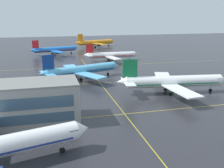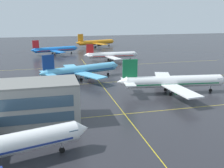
{
  "view_description": "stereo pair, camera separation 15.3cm",
  "coord_description": "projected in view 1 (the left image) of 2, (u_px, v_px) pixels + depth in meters",
  "views": [
    {
      "loc": [
        -20.49,
        -33.38,
        28.14
      ],
      "look_at": [
        -0.85,
        45.19,
        5.96
      ],
      "focal_mm": 41.65,
      "sensor_mm": 36.0,
      "label": 1
    },
    {
      "loc": [
        -20.34,
        -33.42,
        28.14
      ],
      "look_at": [
        -0.85,
        45.19,
        5.96
      ],
      "focal_mm": 41.65,
      "sensor_mm": 36.0,
      "label": 2
    }
  ],
  "objects": [
    {
      "name": "airliner_third_row",
      "position": [
        81.0,
        70.0,
        113.47
      ],
      "size": [
        37.52,
        32.11,
        12.0
      ],
      "color": "#5BB7E5",
      "rests_on": "ground"
    },
    {
      "name": "airliner_distant_taxiway",
      "position": [
        95.0,
        42.0,
        221.91
      ],
      "size": [
        36.23,
        30.95,
        11.52
      ],
      "color": "orange",
      "rests_on": "ground"
    },
    {
      "name": "airliner_far_left_stand",
      "position": [
        111.0,
        55.0,
        157.03
      ],
      "size": [
        33.74,
        29.21,
        10.52
      ],
      "color": "white",
      "rests_on": "ground"
    },
    {
      "name": "taxiway_markings",
      "position": [
        110.0,
        96.0,
        91.55
      ],
      "size": [
        163.14,
        156.64,
        0.01
      ],
      "color": "yellow",
      "rests_on": "ground"
    },
    {
      "name": "airliner_far_right_stand",
      "position": [
        55.0,
        49.0,
        181.11
      ],
      "size": [
        33.43,
        28.46,
        10.52
      ],
      "color": "blue",
      "rests_on": "ground"
    },
    {
      "name": "airliner_second_row",
      "position": [
        173.0,
        82.0,
        93.13
      ],
      "size": [
        41.21,
        35.29,
        12.81
      ],
      "color": "white",
      "rests_on": "ground"
    }
  ]
}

